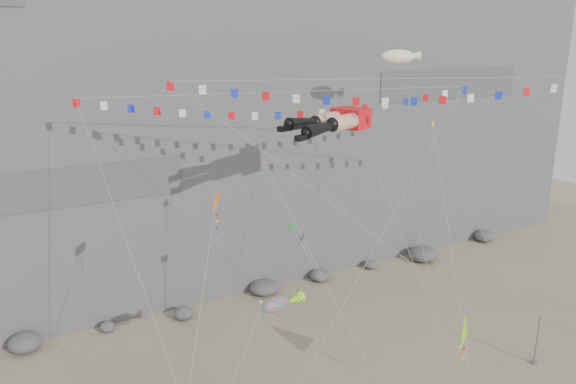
% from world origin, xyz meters
% --- Properties ---
extents(cliff, '(80.00, 28.00, 50.00)m').
position_xyz_m(cliff, '(0.00, 32.00, 25.00)').
color(cliff, slate).
rests_on(cliff, ground).
extents(talus_boulders, '(60.00, 3.00, 1.20)m').
position_xyz_m(talus_boulders, '(0.00, 17.00, 0.60)').
color(talus_boulders, '#57575C').
rests_on(talus_boulders, ground).
extents(anchor_pole_right, '(0.12, 0.12, 3.77)m').
position_xyz_m(anchor_pole_right, '(12.31, -2.34, 1.88)').
color(anchor_pole_right, gray).
rests_on(anchor_pole_right, ground).
extents(legs_kite, '(8.08, 16.36, 22.72)m').
position_xyz_m(legs_kite, '(0.45, 6.78, 17.24)').
color(legs_kite, red).
rests_on(legs_kite, ground).
extents(flag_banner_upper, '(28.22, 17.85, 26.66)m').
position_xyz_m(flag_banner_upper, '(-0.97, 10.45, 18.97)').
color(flag_banner_upper, red).
rests_on(flag_banner_upper, ground).
extents(flag_banner_lower, '(27.24, 10.31, 23.12)m').
position_xyz_m(flag_banner_lower, '(3.38, 3.42, 20.23)').
color(flag_banner_lower, red).
rests_on(flag_banner_lower, ground).
extents(harlequin_kite, '(5.86, 5.77, 16.06)m').
position_xyz_m(harlequin_kite, '(-10.26, 1.44, 14.53)').
color(harlequin_kite, red).
rests_on(harlequin_kite, ground).
extents(fish_windsock, '(9.36, 4.84, 11.93)m').
position_xyz_m(fish_windsock, '(-7.37, 0.31, 8.36)').
color(fish_windsock, '#EA590B').
rests_on(fish_windsock, ground).
extents(delta_kite, '(2.88, 4.28, 7.86)m').
position_xyz_m(delta_kite, '(2.76, -4.41, 6.08)').
color(delta_kite, yellow).
rests_on(delta_kite, ground).
extents(blimp_windsock, '(6.94, 14.65, 25.58)m').
position_xyz_m(blimp_windsock, '(8.86, 10.55, 21.18)').
color(blimp_windsock, '#F6F1CA').
rests_on(blimp_windsock, ground).
extents(small_kite_a, '(3.38, 14.38, 20.45)m').
position_xyz_m(small_kite_a, '(-4.78, 6.29, 14.54)').
color(small_kite_a, orange).
rests_on(small_kite_a, ground).
extents(small_kite_b, '(5.79, 11.86, 15.58)m').
position_xyz_m(small_kite_b, '(7.96, 6.36, 9.48)').
color(small_kite_b, purple).
rests_on(small_kite_b, ground).
extents(small_kite_c, '(3.08, 11.58, 15.97)m').
position_xyz_m(small_kite_c, '(-4.36, 3.58, 11.29)').
color(small_kite_c, '#169334').
rests_on(small_kite_c, ground).
extents(small_kite_d, '(9.13, 15.58, 23.62)m').
position_xyz_m(small_kite_d, '(10.36, 7.54, 15.59)').
color(small_kite_d, yellow).
rests_on(small_kite_d, ground).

